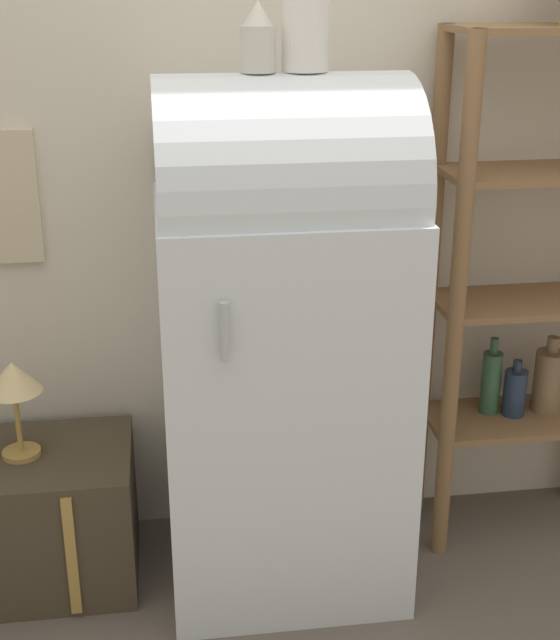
{
  "coord_description": "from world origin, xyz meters",
  "views": [
    {
      "loc": [
        -0.33,
        -2.06,
        1.73
      ],
      "look_at": [
        -0.01,
        0.24,
        0.83
      ],
      "focal_mm": 50.0,
      "sensor_mm": 36.0,
      "label": 1
    }
  ],
  "objects_px": {
    "suitcase_trunk": "(6,519)",
    "vase_center": "(305,17)",
    "desk_lamp": "(13,384)",
    "refrigerator": "(282,335)",
    "vase_left": "(258,39)"
  },
  "relations": [
    {
      "from": "desk_lamp",
      "to": "vase_left",
      "type": "bearing_deg",
      "value": -4.51
    },
    {
      "from": "refrigerator",
      "to": "desk_lamp",
      "type": "xyz_separation_m",
      "value": [
        -0.76,
        0.05,
        -0.13
      ]
    },
    {
      "from": "refrigerator",
      "to": "suitcase_trunk",
      "type": "distance_m",
      "value": 1.01
    },
    {
      "from": "refrigerator",
      "to": "desk_lamp",
      "type": "relative_size",
      "value": 5.06
    },
    {
      "from": "vase_left",
      "to": "refrigerator",
      "type": "bearing_deg",
      "value": 1.23
    },
    {
      "from": "suitcase_trunk",
      "to": "vase_center",
      "type": "distance_m",
      "value": 1.68
    },
    {
      "from": "refrigerator",
      "to": "vase_left",
      "type": "distance_m",
      "value": 0.8
    },
    {
      "from": "desk_lamp",
      "to": "vase_center",
      "type": "bearing_deg",
      "value": -2.95
    },
    {
      "from": "vase_left",
      "to": "suitcase_trunk",
      "type": "bearing_deg",
      "value": 176.01
    },
    {
      "from": "vase_left",
      "to": "vase_center",
      "type": "height_order",
      "value": "vase_center"
    },
    {
      "from": "suitcase_trunk",
      "to": "vase_center",
      "type": "height_order",
      "value": "vase_center"
    },
    {
      "from": "refrigerator",
      "to": "vase_left",
      "type": "relative_size",
      "value": 8.66
    },
    {
      "from": "vase_center",
      "to": "desk_lamp",
      "type": "xyz_separation_m",
      "value": [
        -0.82,
        0.04,
        -0.98
      ]
    },
    {
      "from": "vase_center",
      "to": "refrigerator",
      "type": "bearing_deg",
      "value": -169.07
    },
    {
      "from": "vase_center",
      "to": "desk_lamp",
      "type": "relative_size",
      "value": 0.95
    }
  ]
}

